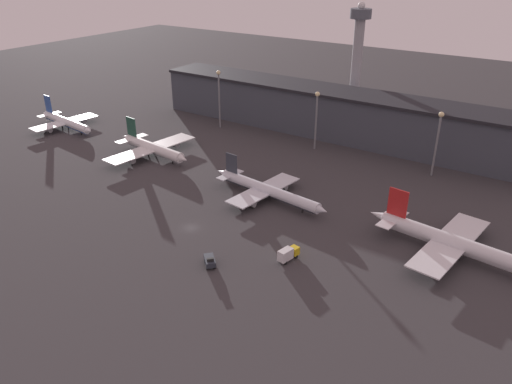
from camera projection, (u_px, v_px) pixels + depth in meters
name	position (u px, v px, depth m)	size (l,w,h in m)	color
ground	(191.00, 228.00, 140.83)	(600.00, 600.00, 0.00)	#383538
terminal_building	(336.00, 113.00, 205.54)	(165.30, 20.24, 19.43)	#3D424C
airplane_0	(66.00, 122.00, 216.54)	(39.31, 29.99, 12.51)	white
airplane_1	(153.00, 148.00, 187.53)	(38.01, 38.41, 12.74)	white
airplane_2	(267.00, 190.00, 155.65)	(44.27, 28.62, 11.27)	silver
airplane_3	(456.00, 244.00, 126.46)	(49.60, 35.48, 13.50)	silver
service_vehicle_0	(210.00, 261.00, 123.55)	(5.27, 5.12, 2.85)	#282D38
service_vehicle_1	(288.00, 254.00, 125.32)	(3.28, 6.59, 3.54)	gold
lamp_post_0	(219.00, 92.00, 212.72)	(1.80, 1.80, 24.96)	slate
lamp_post_1	(316.00, 113.00, 189.84)	(1.80, 1.80, 22.77)	slate
lamp_post_2	(438.00, 135.00, 166.96)	(1.80, 1.80, 22.77)	slate
control_tower	(357.00, 54.00, 217.64)	(9.00, 9.00, 51.01)	#99999E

